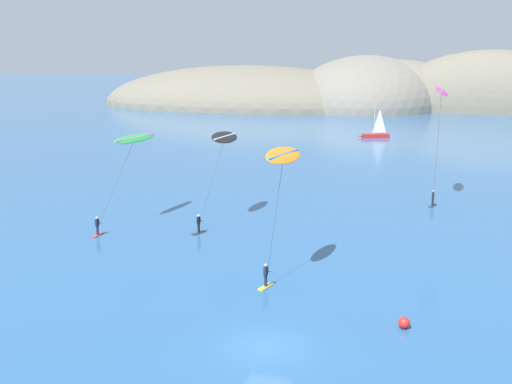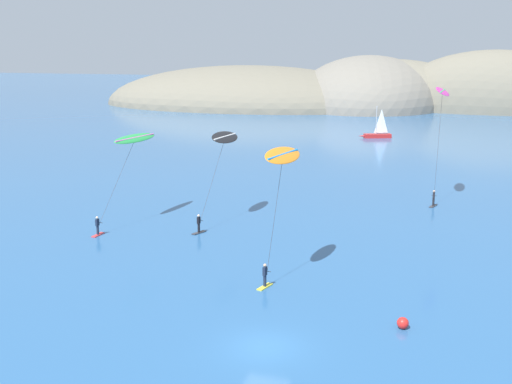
{
  "view_description": "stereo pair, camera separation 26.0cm",
  "coord_description": "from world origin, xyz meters",
  "views": [
    {
      "loc": [
        8.36,
        -31.48,
        16.29
      ],
      "look_at": [
        -6.29,
        20.03,
        3.97
      ],
      "focal_mm": 45.0,
      "sensor_mm": 36.0,
      "label": 1
    },
    {
      "loc": [
        8.61,
        -31.4,
        16.29
      ],
      "look_at": [
        -6.29,
        20.03,
        3.97
      ],
      "focal_mm": 45.0,
      "sensor_mm": 36.0,
      "label": 2
    }
  ],
  "objects": [
    {
      "name": "ground_plane",
      "position": [
        0.0,
        0.0,
        0.0
      ],
      "size": [
        600.0,
        600.0,
        0.0
      ],
      "primitive_type": "plane",
      "color": "#285689"
    },
    {
      "name": "headland_island",
      "position": [
        -16.01,
        142.43,
        0.0
      ],
      "size": [
        132.39,
        55.65,
        30.35
      ],
      "color": "slate",
      "rests_on": "ground"
    },
    {
      "name": "sailboat_far",
      "position": [
        -2.53,
        84.37,
        0.64
      ],
      "size": [
        5.87,
        3.03,
        5.7
      ],
      "color": "#B22323",
      "rests_on": "ground"
    },
    {
      "name": "kitesurfer_magenta",
      "position": [
        8.53,
        37.61,
        10.71
      ],
      "size": [
        1.82,
        5.6,
        12.11
      ],
      "color": "#2D2D33",
      "rests_on": "ground"
    },
    {
      "name": "kitesurfer_green",
      "position": [
        -18.76,
        21.79,
        7.19
      ],
      "size": [
        2.32,
        9.62,
        8.2
      ],
      "color": "red",
      "rests_on": "ground"
    },
    {
      "name": "kitesurfer_orange",
      "position": [
        -1.85,
        11.05,
        8.19
      ],
      "size": [
        2.44,
        5.89,
        9.35
      ],
      "color": "yellow",
      "rests_on": "ground"
    },
    {
      "name": "kitesurfer_black",
      "position": [
        -10.82,
        24.6,
        7.3
      ],
      "size": [
        2.2,
        8.61,
        8.38
      ],
      "color": "#2D2D33",
      "rests_on": "ground"
    },
    {
      "name": "marker_buoy",
      "position": [
        7.17,
        4.56,
        0.35
      ],
      "size": [
        0.7,
        0.7,
        0.7
      ],
      "primitive_type": "sphere",
      "color": "red",
      "rests_on": "ground"
    }
  ]
}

